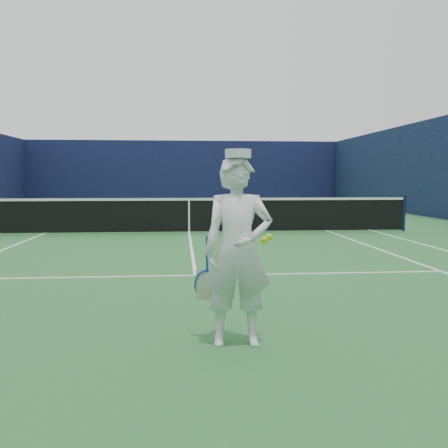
{
  "coord_description": "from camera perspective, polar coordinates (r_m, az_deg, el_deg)",
  "views": [
    {
      "loc": [
        -0.22,
        -14.31,
        1.55
      ],
      "look_at": [
        0.3,
        -8.25,
        1.0
      ],
      "focal_mm": 40.0,
      "sensor_mm": 36.0,
      "label": 1
    }
  ],
  "objects": [
    {
      "name": "ground",
      "position": [
        14.4,
        -4.01,
        -1.02
      ],
      "size": [
        80.0,
        80.0,
        0.0
      ],
      "primitive_type": "plane",
      "color": "#25622C",
      "rests_on": "ground"
    },
    {
      "name": "court_markings",
      "position": [
        14.4,
        -4.01,
        -1.01
      ],
      "size": [
        11.03,
        23.83,
        0.01
      ],
      "color": "white",
      "rests_on": "ground"
    },
    {
      "name": "windscreen_fence",
      "position": [
        14.32,
        -4.06,
        6.96
      ],
      "size": [
        20.12,
        36.12,
        4.0
      ],
      "color": "#0F1337",
      "rests_on": "ground"
    },
    {
      "name": "tennis_net",
      "position": [
        14.35,
        -4.02,
        1.18
      ],
      "size": [
        12.88,
        0.09,
        1.07
      ],
      "color": "#141E4C",
      "rests_on": "ground"
    },
    {
      "name": "tennis_player",
      "position": [
        4.64,
        1.57,
        -3.04
      ],
      "size": [
        0.76,
        0.48,
        1.82
      ],
      "rotation": [
        0.0,
        0.0,
        -0.03
      ],
      "color": "white",
      "rests_on": "ground"
    }
  ]
}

